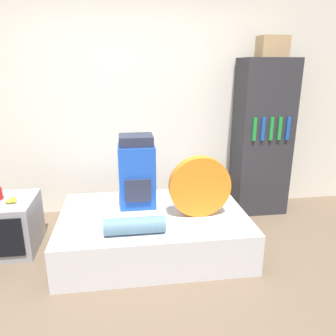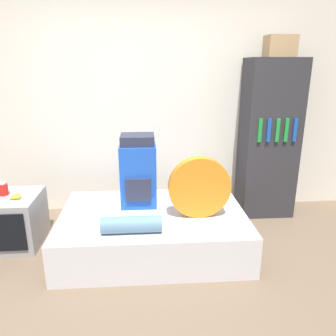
% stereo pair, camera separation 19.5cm
% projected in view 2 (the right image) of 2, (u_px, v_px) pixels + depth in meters
% --- Properties ---
extents(ground_plane, '(16.00, 16.00, 0.00)m').
position_uv_depth(ground_plane, '(137.00, 294.00, 2.64)').
color(ground_plane, brown).
extents(wall_back, '(8.00, 0.05, 2.60)m').
position_uv_depth(wall_back, '(136.00, 106.00, 3.90)').
color(wall_back, silver).
rests_on(wall_back, ground_plane).
extents(bed, '(1.79, 1.19, 0.39)m').
position_uv_depth(bed, '(153.00, 230.00, 3.25)').
color(bed, silver).
rests_on(bed, ground_plane).
extents(backpack, '(0.36, 0.33, 0.73)m').
position_uv_depth(backpack, '(138.00, 172.00, 3.28)').
color(backpack, blue).
rests_on(backpack, bed).
extents(tent_bag, '(0.58, 0.10, 0.58)m').
position_uv_depth(tent_bag, '(199.00, 187.00, 3.04)').
color(tent_bag, orange).
rests_on(tent_bag, bed).
extents(sleeping_roll, '(0.52, 0.15, 0.15)m').
position_uv_depth(sleeping_roll, '(132.00, 225.00, 2.79)').
color(sleeping_roll, '#5B849E').
rests_on(sleeping_roll, bed).
extents(television, '(0.49, 0.60, 0.52)m').
position_uv_depth(television, '(16.00, 220.00, 3.32)').
color(television, '#939399').
rests_on(television, ground_plane).
extents(canister, '(0.09, 0.09, 0.13)m').
position_uv_depth(canister, '(3.00, 189.00, 3.26)').
color(canister, red).
rests_on(canister, television).
extents(banana_bunch, '(0.11, 0.15, 0.03)m').
position_uv_depth(banana_bunch, '(17.00, 196.00, 3.22)').
color(banana_bunch, yellow).
rests_on(banana_bunch, television).
extents(bookshelf, '(0.62, 0.46, 1.84)m').
position_uv_depth(bookshelf, '(269.00, 140.00, 3.86)').
color(bookshelf, '#2D2D33').
rests_on(bookshelf, ground_plane).
extents(cardboard_box, '(0.31, 0.23, 0.23)m').
position_uv_depth(cardboard_box, '(280.00, 46.00, 3.53)').
color(cardboard_box, tan).
rests_on(cardboard_box, bookshelf).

